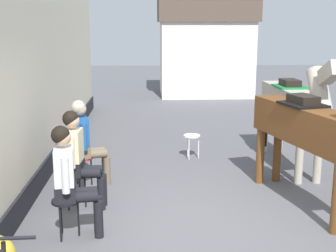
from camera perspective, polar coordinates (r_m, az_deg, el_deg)
ground_plane at (r=8.83m, az=2.06°, el=-4.07°), size 40.00×40.00×0.00m
pub_facade_wall at (r=7.24m, az=-17.41°, el=4.12°), size 0.34×14.00×3.40m
distant_cottage at (r=16.70m, az=4.69°, el=10.08°), size 3.40×2.60×3.50m
seated_visitor_near at (r=5.57m, az=-12.13°, el=-6.11°), size 0.61×0.49×1.39m
seated_visitor_middle at (r=6.44m, az=-11.13°, el=-3.49°), size 0.61×0.49×1.39m
seated_visitor_far at (r=7.30m, az=-10.28°, el=-1.54°), size 0.61×0.48×1.39m
saddled_horse_near at (r=6.54m, az=17.44°, el=-0.12°), size 1.03×2.93×2.06m
saddled_horse_far at (r=8.33m, az=15.37°, el=2.66°), size 0.52×3.00×2.06m
flower_planter_farthest at (r=8.87m, az=-11.79°, el=-2.01°), size 0.43×0.43×0.64m
spare_stool_white at (r=8.75m, az=3.00°, el=-1.51°), size 0.32×0.32×0.46m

